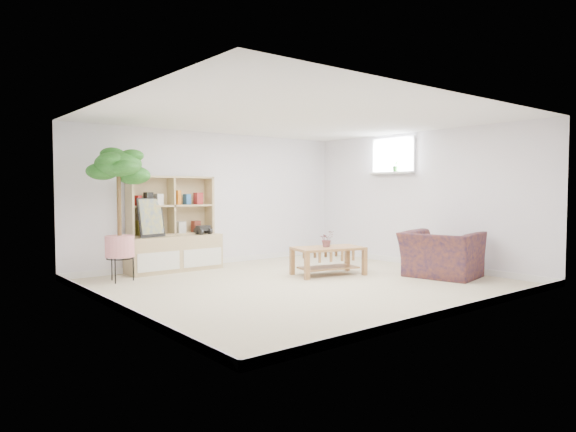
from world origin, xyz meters
TOP-DOWN VIEW (x-y plane):
  - floor at (0.00, 0.00)m, footprint 5.50×5.00m
  - ceiling at (0.00, 0.00)m, footprint 5.50×5.00m
  - walls at (0.00, 0.00)m, footprint 5.51×5.01m
  - baseboard at (0.00, 0.00)m, footprint 5.50×5.00m
  - window at (2.73, 0.60)m, footprint 0.10×0.98m
  - window_sill at (2.67, 0.60)m, footprint 0.14×1.00m
  - storage_unit at (-0.93, 2.24)m, footprint 1.59×0.54m
  - poster at (-1.38, 2.17)m, footprint 0.47×0.20m
  - toy_truck at (-0.45, 2.13)m, footprint 0.34×0.24m
  - coffee_table at (0.79, 0.31)m, footprint 1.21×0.85m
  - table_plant at (0.79, 0.34)m, footprint 0.25×0.22m
  - floor_tree at (-2.03, 1.82)m, footprint 0.87×0.87m
  - armchair at (2.04, -0.95)m, footprint 1.17×1.28m
  - sill_plant at (2.67, 0.50)m, footprint 0.14×0.13m

SIDE VIEW (x-z plane):
  - floor at x=0.00m, z-range -0.01..0.01m
  - baseboard at x=0.00m, z-range 0.00..0.10m
  - coffee_table at x=0.79m, z-range 0.00..0.45m
  - armchair at x=2.04m, z-range 0.00..0.81m
  - table_plant at x=0.79m, z-range 0.45..0.71m
  - toy_truck at x=-0.45m, z-range 0.60..0.77m
  - storage_unit at x=-0.93m, z-range 0.00..1.59m
  - poster at x=-1.38m, z-range 0.60..1.24m
  - floor_tree at x=-2.03m, z-range 0.00..2.01m
  - walls at x=0.00m, z-range 0.00..2.40m
  - window_sill at x=2.67m, z-range 1.66..1.70m
  - sill_plant at x=2.67m, z-range 1.70..1.92m
  - window at x=2.73m, z-range 1.66..2.34m
  - ceiling at x=0.00m, z-range 2.40..2.40m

